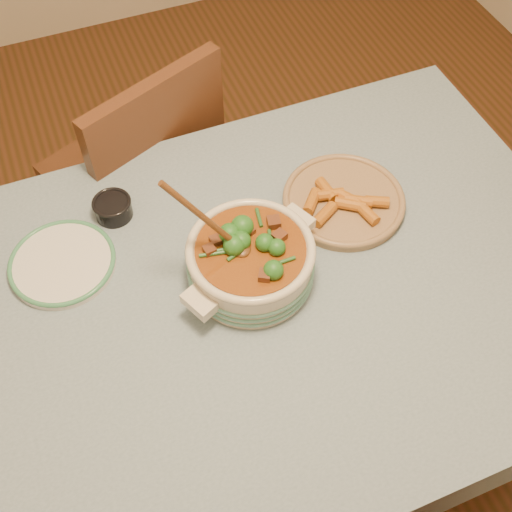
% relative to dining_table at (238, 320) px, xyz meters
% --- Properties ---
extents(floor, '(4.50, 4.50, 0.00)m').
position_rel_dining_table_xyz_m(floor, '(0.00, 0.00, -0.66)').
color(floor, '#402912').
rests_on(floor, ground).
extents(dining_table, '(1.68, 1.08, 0.76)m').
position_rel_dining_table_xyz_m(dining_table, '(0.00, 0.00, 0.00)').
color(dining_table, brown).
rests_on(dining_table, floor).
extents(stew_casserole, '(0.36, 0.36, 0.33)m').
position_rel_dining_table_xyz_m(stew_casserole, '(0.05, 0.04, 0.16)').
color(stew_casserole, beige).
rests_on(stew_casserole, dining_table).
extents(white_plate, '(0.27, 0.27, 0.02)m').
position_rel_dining_table_xyz_m(white_plate, '(-0.34, 0.24, 0.10)').
color(white_plate, silver).
rests_on(white_plate, dining_table).
extents(condiment_bowl, '(0.11, 0.11, 0.05)m').
position_rel_dining_table_xyz_m(condiment_bowl, '(-0.19, 0.34, 0.12)').
color(condiment_bowl, black).
rests_on(condiment_bowl, dining_table).
extents(fried_plate, '(0.37, 0.37, 0.05)m').
position_rel_dining_table_xyz_m(fried_plate, '(0.34, 0.16, 0.11)').
color(fried_plate, '#9F7C58').
rests_on(fried_plate, dining_table).
extents(chair_far, '(0.57, 0.57, 0.93)m').
position_rel_dining_table_xyz_m(chair_far, '(-0.05, 0.67, -0.13)').
color(chair_far, '#552B1A').
rests_on(chair_far, floor).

